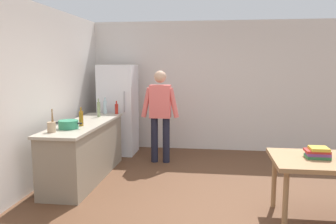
{
  "coord_description": "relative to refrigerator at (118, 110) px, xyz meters",
  "views": [
    {
      "loc": [
        0.02,
        -4.27,
        1.82
      ],
      "look_at": [
        -0.74,
        1.36,
        1.02
      ],
      "focal_mm": 36.51,
      "sensor_mm": 36.0,
      "label": 1
    }
  ],
  "objects": [
    {
      "name": "ground_plane",
      "position": [
        1.9,
        -2.4,
        -0.9
      ],
      "size": [
        14.0,
        14.0,
        0.0
      ],
      "primitive_type": "plane",
      "color": "brown"
    },
    {
      "name": "dining_table",
      "position": [
        3.3,
        -2.7,
        -0.23
      ],
      "size": [
        1.4,
        0.9,
        0.75
      ],
      "color": "#9E754C",
      "rests_on": "ground_plane"
    },
    {
      "name": "person",
      "position": [
        0.95,
        -0.55,
        0.08
      ],
      "size": [
        0.7,
        0.22,
        1.7
      ],
      "color": "#1E1E2D",
      "rests_on": "ground_plane"
    },
    {
      "name": "bottle_water_clear",
      "position": [
        -0.09,
        -0.57,
        0.13
      ],
      "size": [
        0.07,
        0.07,
        0.3
      ],
      "color": "silver",
      "rests_on": "kitchen_counter"
    },
    {
      "name": "bottle_vinegar_tall",
      "position": [
        -0.07,
        -0.98,
        0.14
      ],
      "size": [
        0.06,
        0.06,
        0.32
      ],
      "color": "gray",
      "rests_on": "kitchen_counter"
    },
    {
      "name": "wall_back",
      "position": [
        1.9,
        0.6,
        0.45
      ],
      "size": [
        6.4,
        0.12,
        2.7
      ],
      "primitive_type": "cube",
      "color": "silver",
      "rests_on": "ground_plane"
    },
    {
      "name": "wall_left",
      "position": [
        -0.7,
        -2.2,
        0.45
      ],
      "size": [
        0.12,
        5.6,
        2.7
      ],
      "primitive_type": "cube",
      "color": "silver",
      "rests_on": "ground_plane"
    },
    {
      "name": "refrigerator",
      "position": [
        0.0,
        0.0,
        0.0
      ],
      "size": [
        0.7,
        0.67,
        1.8
      ],
      "color": "white",
      "rests_on": "ground_plane"
    },
    {
      "name": "bottle_oil_amber",
      "position": [
        -0.04,
        -1.86,
        0.12
      ],
      "size": [
        0.06,
        0.06,
        0.28
      ],
      "color": "#996619",
      "rests_on": "kitchen_counter"
    },
    {
      "name": "utensil_jar",
      "position": [
        -0.25,
        -2.38,
        0.08
      ],
      "size": [
        0.11,
        0.11,
        0.32
      ],
      "color": "tan",
      "rests_on": "kitchen_counter"
    },
    {
      "name": "cooking_pot",
      "position": [
        -0.14,
        -2.1,
        0.06
      ],
      "size": [
        0.4,
        0.28,
        0.12
      ],
      "color": "#2D845B",
      "rests_on": "kitchen_counter"
    },
    {
      "name": "bottle_sauce_red",
      "position": [
        0.13,
        -0.57,
        0.1
      ],
      "size": [
        0.06,
        0.06,
        0.24
      ],
      "color": "#B22319",
      "rests_on": "kitchen_counter"
    },
    {
      "name": "book_stack",
      "position": [
        3.11,
        -2.69,
        -0.09
      ],
      "size": [
        0.27,
        0.2,
        0.13
      ],
      "color": "#387A47",
      "rests_on": "dining_table"
    },
    {
      "name": "kitchen_counter",
      "position": [
        -0.1,
        -1.6,
        -0.45
      ],
      "size": [
        0.64,
        2.2,
        0.9
      ],
      "color": "gray",
      "rests_on": "ground_plane"
    }
  ]
}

